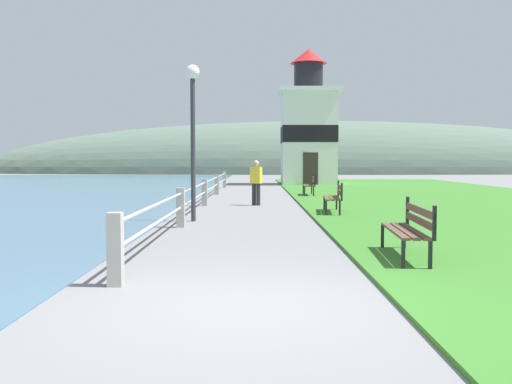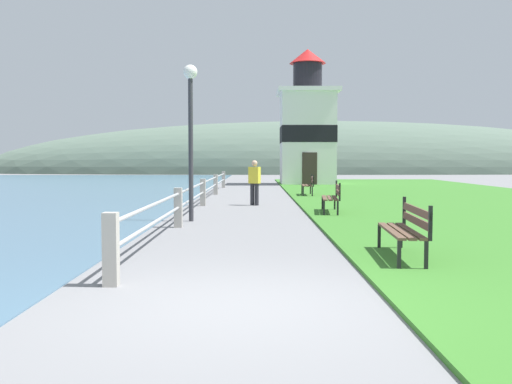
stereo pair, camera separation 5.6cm
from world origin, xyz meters
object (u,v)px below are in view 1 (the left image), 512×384
lighthouse (308,129)px  lamp_post (192,113)px  person_strolling (256,181)px  park_bench_near (409,226)px  park_bench_midway (334,196)px  park_bench_far (310,184)px

lighthouse → lamp_post: size_ratio=2.14×
lighthouse → person_strolling: size_ratio=5.47×
lighthouse → person_strolling: bearing=-101.3°
person_strolling → lamp_post: lamp_post is taller
park_bench_near → person_strolling: (-2.39, 10.76, 0.30)m
lamp_post → park_bench_midway: bearing=25.4°
park_bench_near → lamp_post: lamp_post is taller
park_bench_near → person_strolling: bearing=-73.5°
park_bench_midway → park_bench_far: (0.06, 7.96, -0.00)m
lighthouse → lamp_post: (-4.89, -21.51, -0.78)m
park_bench_near → park_bench_far: size_ratio=1.22×
lighthouse → lamp_post: 22.07m
park_bench_midway → park_bench_far: bearing=-85.1°
park_bench_midway → lamp_post: (-3.87, -1.84, 2.20)m
person_strolling → lamp_post: 5.63m
park_bench_near → park_bench_far: same height
lighthouse → park_bench_near: bearing=-91.9°
person_strolling → park_bench_near: bearing=-140.1°
lighthouse → lamp_post: lighthouse is taller
person_strolling → park_bench_far: bearing=1.3°
park_bench_midway → lighthouse: bearing=-87.7°
park_bench_near → lighthouse: 27.39m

